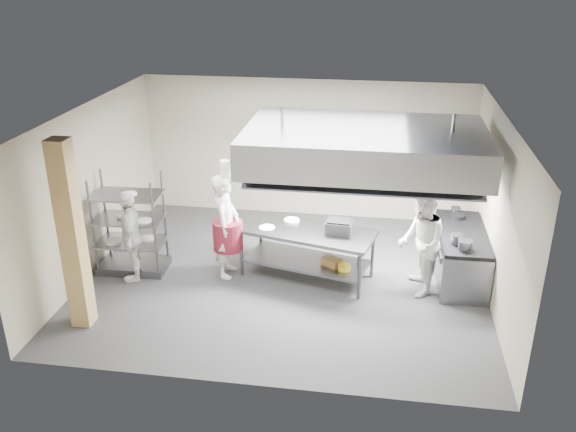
# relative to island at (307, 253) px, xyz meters

# --- Properties ---
(floor) EXTENTS (7.00, 7.00, 0.00)m
(floor) POSITION_rel_island_xyz_m (-0.38, -0.14, -0.46)
(floor) COLOR #2D2D30
(floor) RESTS_ON ground
(ceiling) EXTENTS (7.00, 7.00, 0.00)m
(ceiling) POSITION_rel_island_xyz_m (-0.38, -0.14, 2.54)
(ceiling) COLOR silver
(ceiling) RESTS_ON wall_back
(wall_back) EXTENTS (7.00, 0.00, 7.00)m
(wall_back) POSITION_rel_island_xyz_m (-0.38, 2.86, 1.04)
(wall_back) COLOR gray
(wall_back) RESTS_ON ground
(wall_left) EXTENTS (0.00, 6.00, 6.00)m
(wall_left) POSITION_rel_island_xyz_m (-3.88, -0.14, 1.04)
(wall_left) COLOR gray
(wall_left) RESTS_ON ground
(wall_right) EXTENTS (0.00, 6.00, 6.00)m
(wall_right) POSITION_rel_island_xyz_m (3.12, -0.14, 1.04)
(wall_right) COLOR gray
(wall_right) RESTS_ON ground
(column) EXTENTS (0.30, 0.30, 3.00)m
(column) POSITION_rel_island_xyz_m (-3.28, -2.04, 1.04)
(column) COLOR tan
(column) RESTS_ON floor
(exhaust_hood) EXTENTS (4.00, 2.50, 0.60)m
(exhaust_hood) POSITION_rel_island_xyz_m (0.92, 0.26, 1.94)
(exhaust_hood) COLOR gray
(exhaust_hood) RESTS_ON ceiling
(hood_strip_a) EXTENTS (1.60, 0.12, 0.04)m
(hood_strip_a) POSITION_rel_island_xyz_m (0.02, 0.26, 1.62)
(hood_strip_a) COLOR white
(hood_strip_a) RESTS_ON exhaust_hood
(hood_strip_b) EXTENTS (1.60, 0.12, 0.04)m
(hood_strip_b) POSITION_rel_island_xyz_m (1.82, 0.26, 1.62)
(hood_strip_b) COLOR white
(hood_strip_b) RESTS_ON exhaust_hood
(wall_shelf) EXTENTS (1.50, 0.28, 0.04)m
(wall_shelf) POSITION_rel_island_xyz_m (1.42, 2.70, 1.04)
(wall_shelf) COLOR gray
(wall_shelf) RESTS_ON wall_back
(island) EXTENTS (2.52, 1.51, 0.91)m
(island) POSITION_rel_island_xyz_m (0.00, 0.00, 0.00)
(island) COLOR gray
(island) RESTS_ON floor
(island_worktop) EXTENTS (2.52, 1.51, 0.06)m
(island_worktop) POSITION_rel_island_xyz_m (0.00, 0.00, 0.42)
(island_worktop) COLOR gray
(island_worktop) RESTS_ON island
(island_undershelf) EXTENTS (2.31, 1.37, 0.04)m
(island_undershelf) POSITION_rel_island_xyz_m (0.00, 0.00, -0.16)
(island_undershelf) COLOR slate
(island_undershelf) RESTS_ON island
(pass_rack) EXTENTS (1.25, 0.77, 1.82)m
(pass_rack) POSITION_rel_island_xyz_m (-3.18, -0.23, 0.46)
(pass_rack) COLOR slate
(pass_rack) RESTS_ON floor
(cooking_range) EXTENTS (0.80, 2.00, 0.84)m
(cooking_range) POSITION_rel_island_xyz_m (2.70, 0.36, -0.04)
(cooking_range) COLOR slate
(cooking_range) RESTS_ON floor
(range_top) EXTENTS (0.78, 1.96, 0.06)m
(range_top) POSITION_rel_island_xyz_m (2.70, 0.36, 0.41)
(range_top) COLOR black
(range_top) RESTS_ON cooking_range
(chef_head) EXTENTS (0.46, 0.70, 1.90)m
(chef_head) POSITION_rel_island_xyz_m (-1.43, -0.13, 0.49)
(chef_head) COLOR white
(chef_head) RESTS_ON floor
(chef_line) EXTENTS (0.79, 0.96, 1.85)m
(chef_line) POSITION_rel_island_xyz_m (1.94, -0.26, 0.47)
(chef_line) COLOR white
(chef_line) RESTS_ON floor
(chef_plating) EXTENTS (0.65, 1.03, 1.64)m
(chef_plating) POSITION_rel_island_xyz_m (-3.03, -0.53, 0.36)
(chef_plating) COLOR silver
(chef_plating) RESTS_ON floor
(griddle) EXTENTS (0.47, 0.38, 0.22)m
(griddle) POSITION_rel_island_xyz_m (0.56, -0.03, 0.56)
(griddle) COLOR slate
(griddle) RESTS_ON island_worktop
(wicker_basket) EXTENTS (0.38, 0.35, 0.14)m
(wicker_basket) POSITION_rel_island_xyz_m (0.46, -0.14, -0.07)
(wicker_basket) COLOR brown
(wicker_basket) RESTS_ON island_undershelf
(stockpot) EXTENTS (0.23, 0.23, 0.16)m
(stockpot) POSITION_rel_island_xyz_m (2.54, -0.13, 0.53)
(stockpot) COLOR gray
(stockpot) RESTS_ON range_top
(plate_stack) EXTENTS (0.28, 0.28, 0.05)m
(plate_stack) POSITION_rel_island_xyz_m (-3.18, -0.23, 0.13)
(plate_stack) COLOR white
(plate_stack) RESTS_ON pass_rack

